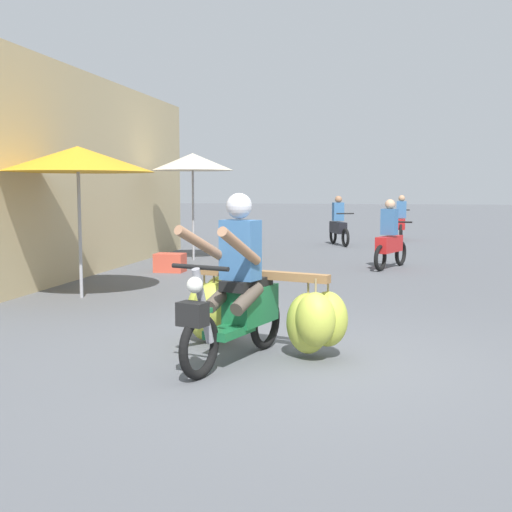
{
  "coord_description": "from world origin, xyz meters",
  "views": [
    {
      "loc": [
        0.84,
        -6.0,
        1.63
      ],
      "look_at": [
        -0.51,
        0.83,
        0.9
      ],
      "focal_mm": 45.91,
      "sensor_mm": 36.0,
      "label": 1
    }
  ],
  "objects_px": {
    "market_umbrella_further_along": "(78,159)",
    "produce_crate": "(170,263)",
    "motorbike_main_loaded": "(255,306)",
    "motorbike_distant_ahead_right": "(390,241)",
    "motorbike_distant_ahead_left": "(338,225)",
    "motorbike_distant_far_ahead": "(401,222)",
    "market_umbrella_near_shop": "(193,162)"
  },
  "relations": [
    {
      "from": "market_umbrella_near_shop",
      "to": "market_umbrella_further_along",
      "type": "distance_m",
      "value": 5.22
    },
    {
      "from": "motorbike_distant_far_ahead",
      "to": "market_umbrella_further_along",
      "type": "bearing_deg",
      "value": -112.23
    },
    {
      "from": "motorbike_main_loaded",
      "to": "produce_crate",
      "type": "height_order",
      "value": "motorbike_main_loaded"
    },
    {
      "from": "market_umbrella_further_along",
      "to": "produce_crate",
      "type": "distance_m",
      "value": 3.64
    },
    {
      "from": "motorbike_distant_ahead_left",
      "to": "market_umbrella_further_along",
      "type": "bearing_deg",
      "value": -107.68
    },
    {
      "from": "motorbike_distant_ahead_left",
      "to": "motorbike_distant_ahead_right",
      "type": "xyz_separation_m",
      "value": [
        1.4,
        -5.28,
        0.0
      ]
    },
    {
      "from": "motorbike_distant_ahead_left",
      "to": "produce_crate",
      "type": "relative_size",
      "value": 2.73
    },
    {
      "from": "market_umbrella_near_shop",
      "to": "produce_crate",
      "type": "relative_size",
      "value": 4.27
    },
    {
      "from": "market_umbrella_further_along",
      "to": "motorbike_distant_ahead_left",
      "type": "bearing_deg",
      "value": 72.32
    },
    {
      "from": "motorbike_distant_ahead_right",
      "to": "motorbike_distant_far_ahead",
      "type": "relative_size",
      "value": 0.95
    },
    {
      "from": "motorbike_distant_ahead_left",
      "to": "produce_crate",
      "type": "distance_m",
      "value": 7.18
    },
    {
      "from": "motorbike_distant_ahead_left",
      "to": "market_umbrella_further_along",
      "type": "distance_m",
      "value": 10.32
    },
    {
      "from": "motorbike_main_loaded",
      "to": "produce_crate",
      "type": "distance_m",
      "value": 6.51
    },
    {
      "from": "produce_crate",
      "to": "motorbike_distant_far_ahead",
      "type": "bearing_deg",
      "value": 62.7
    },
    {
      "from": "motorbike_distant_ahead_right",
      "to": "market_umbrella_further_along",
      "type": "bearing_deg",
      "value": -135.32
    },
    {
      "from": "motorbike_distant_ahead_right",
      "to": "market_umbrella_near_shop",
      "type": "bearing_deg",
      "value": 170.06
    },
    {
      "from": "market_umbrella_near_shop",
      "to": "produce_crate",
      "type": "xyz_separation_m",
      "value": [
        0.15,
        -2.09,
        -2.02
      ]
    },
    {
      "from": "motorbike_distant_far_ahead",
      "to": "produce_crate",
      "type": "relative_size",
      "value": 2.9
    },
    {
      "from": "produce_crate",
      "to": "market_umbrella_near_shop",
      "type": "bearing_deg",
      "value": 94.1
    },
    {
      "from": "motorbike_distant_ahead_right",
      "to": "produce_crate",
      "type": "height_order",
      "value": "motorbike_distant_ahead_right"
    },
    {
      "from": "motorbike_distant_ahead_right",
      "to": "motorbike_distant_far_ahead",
      "type": "xyz_separation_m",
      "value": [
        0.39,
        7.52,
        0.0
      ]
    },
    {
      "from": "motorbike_distant_ahead_right",
      "to": "produce_crate",
      "type": "bearing_deg",
      "value": -162.27
    },
    {
      "from": "motorbike_main_loaded",
      "to": "market_umbrella_near_shop",
      "type": "distance_m",
      "value": 8.66
    },
    {
      "from": "motorbike_distant_far_ahead",
      "to": "market_umbrella_near_shop",
      "type": "relative_size",
      "value": 0.68
    },
    {
      "from": "motorbike_main_loaded",
      "to": "market_umbrella_further_along",
      "type": "distance_m",
      "value": 4.47
    },
    {
      "from": "motorbike_distant_ahead_left",
      "to": "motorbike_distant_far_ahead",
      "type": "relative_size",
      "value": 0.94
    },
    {
      "from": "motorbike_distant_ahead_left",
      "to": "market_umbrella_near_shop",
      "type": "xyz_separation_m",
      "value": [
        -2.93,
        -4.52,
        1.63
      ]
    },
    {
      "from": "motorbike_main_loaded",
      "to": "motorbike_distant_ahead_right",
      "type": "xyz_separation_m",
      "value": [
        1.33,
        7.19,
        0.09
      ]
    },
    {
      "from": "market_umbrella_further_along",
      "to": "produce_crate",
      "type": "bearing_deg",
      "value": 84.07
    },
    {
      "from": "motorbike_distant_ahead_right",
      "to": "produce_crate",
      "type": "xyz_separation_m",
      "value": [
        -4.18,
        -1.34,
        -0.39
      ]
    },
    {
      "from": "market_umbrella_near_shop",
      "to": "market_umbrella_further_along",
      "type": "height_order",
      "value": "market_umbrella_near_shop"
    },
    {
      "from": "motorbike_distant_far_ahead",
      "to": "produce_crate",
      "type": "distance_m",
      "value": 9.97
    }
  ]
}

